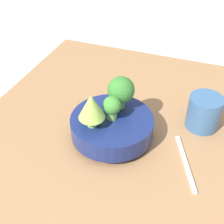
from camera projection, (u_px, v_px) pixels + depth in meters
name	position (u px, v px, depth m)	size (l,w,h in m)	color
ground_plane	(111.00, 153.00, 0.81)	(6.00, 6.00, 0.00)	silver
table	(111.00, 148.00, 0.80)	(1.01, 0.77, 0.03)	olive
bowl	(112.00, 126.00, 0.79)	(0.21, 0.21, 0.06)	navy
romanesco_piece_far	(91.00, 107.00, 0.72)	(0.06, 0.06, 0.09)	#7AB256
broccoli_floret_right	(122.00, 91.00, 0.78)	(0.07, 0.07, 0.09)	#6BA34C
broccoli_floret_center	(112.00, 107.00, 0.75)	(0.05, 0.05, 0.06)	#6BA34C
cup	(204.00, 112.00, 0.82)	(0.09, 0.09, 0.09)	#33567F
fork	(185.00, 162.00, 0.74)	(0.17, 0.08, 0.01)	silver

